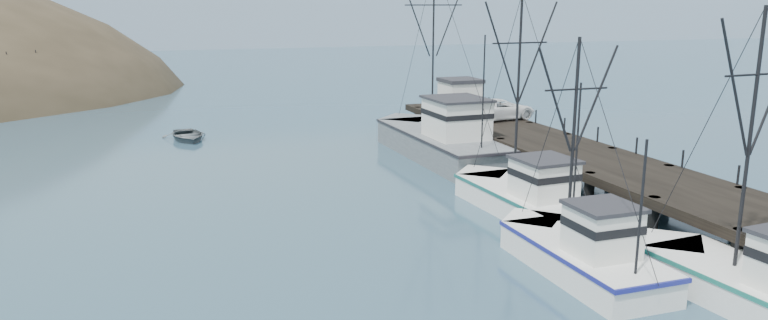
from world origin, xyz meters
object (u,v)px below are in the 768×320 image
work_vessel (441,140)px  pier_shed (460,95)px  motorboat (188,140)px  trawler_mid (579,253)px  trawler_far (525,197)px  pickup_truck (499,109)px  pier (577,156)px  trawler_near (757,286)px

work_vessel → pier_shed: 8.62m
motorboat → trawler_mid: bearing=-74.8°
trawler_far → pickup_truck: trawler_far is taller
pier → pier_shed: size_ratio=13.75×
trawler_near → work_vessel: 26.97m
pickup_truck → trawler_mid: bearing=150.2°
trawler_mid → work_vessel: bearing=81.1°
trawler_near → motorboat: size_ratio=2.20×
trawler_far → pier_shed: size_ratio=3.68×
trawler_mid → motorboat: size_ratio=1.96×
pier → trawler_mid: size_ratio=4.43×
pier_shed → motorboat: pier_shed is taller
trawler_mid → pickup_truck: 26.29m
trawler_far → pickup_truck: 18.08m
pickup_truck → pier_shed: bearing=8.1°
trawler_far → motorboat: trawler_far is taller
trawler_far → pickup_truck: bearing=66.1°
pickup_truck → work_vessel: bearing=104.0°
trawler_mid → pier: bearing=56.1°
pier_shed → pickup_truck: size_ratio=0.55×
trawler_near → motorboat: trawler_near is taller
trawler_far → work_vessel: (1.27, 13.91, 0.41)m
work_vessel → trawler_mid: bearing=-98.9°
pier_shed → motorboat: 22.72m
trawler_near → motorboat: (-17.77, 39.45, -0.82)m
trawler_mid → pickup_truck: size_ratio=1.70×
trawler_near → work_vessel: (-0.71, 26.96, 0.41)m
pickup_truck → trawler_far: bearing=147.4°
pier → work_vessel: 10.66m
trawler_near → trawler_far: (-1.98, 13.05, 0.00)m
pier_shed → pickup_truck: pier_shed is taller
pier → pickup_truck: 12.02m
pier → trawler_far: trawler_far is taller
trawler_mid → trawler_far: bearing=74.9°
work_vessel → pier_shed: size_ratio=5.32×
work_vessel → motorboat: bearing=143.8°
trawler_far → motorboat: 30.77m
work_vessel → pier_shed: bearing=55.8°
trawler_far → motorboat: bearing=120.9°
trawler_near → pickup_truck: bearing=79.8°
pickup_truck → pier: bearing=166.4°
pier → motorboat: size_ratio=8.68×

